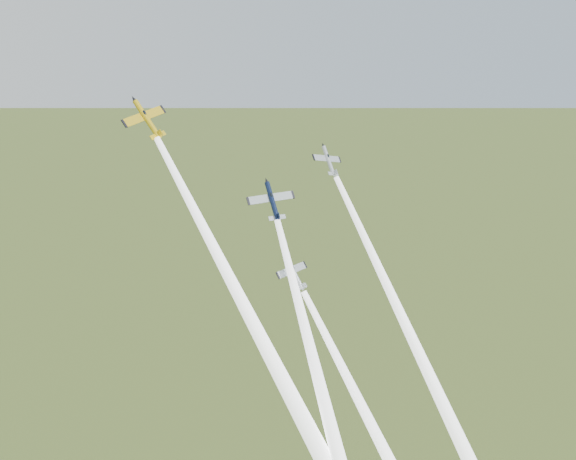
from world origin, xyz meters
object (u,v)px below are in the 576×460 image
object	(u,v)px
plane_silver_right	(328,161)
plane_silver_low	(294,272)
plane_navy	(272,201)
plane_yellow	(147,119)

from	to	relation	value
plane_silver_right	plane_silver_low	distance (m)	24.83
plane_navy	plane_silver_right	size ratio (longest dim) A/B	1.10
plane_silver_right	plane_silver_low	xyz separation A→B (m)	(-17.22, -12.11, -13.17)
plane_silver_low	plane_yellow	bearing A→B (deg)	121.58
plane_navy	plane_silver_low	distance (m)	11.36
plane_silver_right	plane_yellow	bearing A→B (deg)	168.05
plane_yellow	plane_silver_low	bearing A→B (deg)	-61.10
plane_navy	plane_silver_low	world-z (taller)	plane_navy
plane_silver_low	plane_silver_right	bearing A→B (deg)	22.38
plane_yellow	plane_navy	distance (m)	22.08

